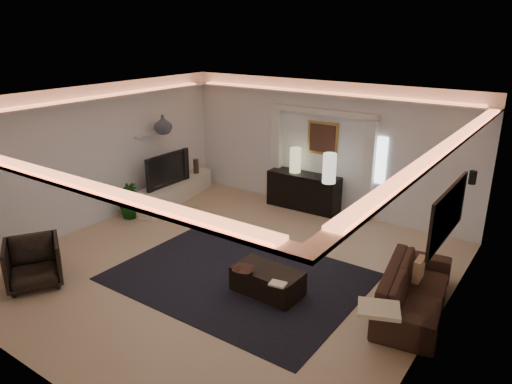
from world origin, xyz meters
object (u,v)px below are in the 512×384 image
Objects in this scene: console at (304,191)px; coffee_table at (268,281)px; sofa at (415,290)px; armchair at (33,263)px.

coffee_table is (1.39, -3.59, -0.20)m from console.
armchair is (-5.28, -2.83, 0.06)m from sofa.
sofa is (3.42, -2.71, -0.08)m from console.
armchair is (-3.25, -1.95, 0.18)m from coffee_table.
coffee_table is (-2.03, -0.87, -0.12)m from sofa.
armchair is at bearing -147.61° from coffee_table.
sofa is 2.01× the size of coffee_table.
console reaches higher than coffee_table.
sofa is at bearing 24.67° from coffee_table.
armchair is at bearing 108.88° from sofa.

